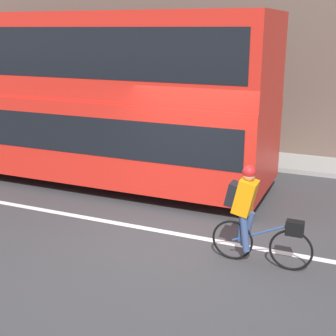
# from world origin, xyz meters

# --- Properties ---
(ground_plane) EXTENTS (80.00, 80.00, 0.00)m
(ground_plane) POSITION_xyz_m (0.00, 0.00, 0.00)
(ground_plane) COLOR #38383A
(road_center_line) EXTENTS (50.00, 0.14, 0.01)m
(road_center_line) POSITION_xyz_m (0.00, 0.21, 0.00)
(road_center_line) COLOR silver
(road_center_line) RESTS_ON ground_plane
(sidewalk_curb) EXTENTS (60.00, 1.61, 0.12)m
(sidewalk_curb) POSITION_xyz_m (0.00, 5.53, 0.06)
(sidewalk_curb) COLOR gray
(sidewalk_curb) RESTS_ON ground_plane
(bus) EXTENTS (10.96, 2.51, 3.88)m
(bus) POSITION_xyz_m (-4.30, 2.36, 2.14)
(bus) COLOR black
(bus) RESTS_ON ground_plane
(cyclist_on_bike) EXTENTS (1.57, 0.32, 1.59)m
(cyclist_on_bike) POSITION_xyz_m (1.47, -0.32, 0.86)
(cyclist_on_bike) COLOR black
(cyclist_on_bike) RESTS_ON ground_plane
(trash_bin) EXTENTS (0.59, 0.59, 0.95)m
(trash_bin) POSITION_xyz_m (-4.78, 5.45, 0.59)
(trash_bin) COLOR #194C23
(trash_bin) RESTS_ON sidewalk_curb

